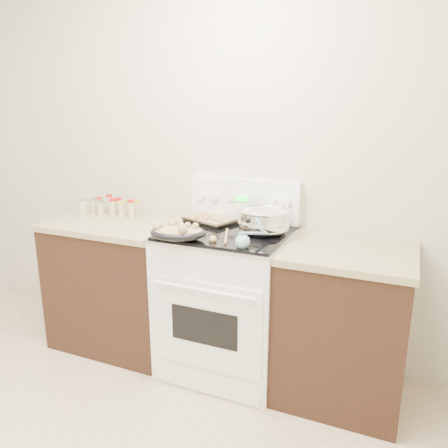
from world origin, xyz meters
The scene contains 9 objects.
counter_left centered at (-0.48, 1.43, 0.46)m, with size 0.93×0.67×0.92m.
counter_right centered at (1.08, 1.43, 0.46)m, with size 0.73×0.67×0.92m.
kitchen_range centered at (0.35, 1.42, 0.49)m, with size 0.78×0.73×1.22m.
mixing_bowl centered at (0.57, 1.47, 1.02)m, with size 0.39×0.39×0.19m.
roasting_pan centered at (0.16, 1.14, 0.99)m, with size 0.38×0.31×0.12m.
baking_sheet centered at (0.16, 1.58, 0.96)m, with size 0.41×0.35×0.06m.
wooden_spoon centered at (0.38, 1.23, 0.95)m, with size 0.12×0.27×0.04m.
blue_ladle centered at (0.56, 1.17, 0.98)m, with size 0.15×0.27×0.10m.
spice_jars centered at (-0.63, 1.57, 0.98)m, with size 0.39×0.25×0.13m.
Camera 1 is at (1.36, -0.97, 1.69)m, focal length 35.00 mm.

